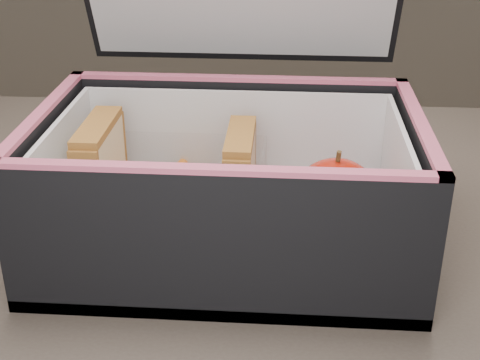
{
  "coord_description": "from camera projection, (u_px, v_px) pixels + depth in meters",
  "views": [
    {
      "loc": [
        0.08,
        -0.53,
        1.08
      ],
      "look_at": [
        0.04,
        0.01,
        0.81
      ],
      "focal_mm": 50.0,
      "sensor_mm": 36.0,
      "label": 1
    }
  ],
  "objects": [
    {
      "name": "lunch_bag",
      "position": [
        228.0,
        174.0,
        0.59
      ],
      "size": [
        0.33,
        0.31,
        0.32
      ],
      "color": "black",
      "rests_on": "kitchen_table"
    },
    {
      "name": "red_apple",
      "position": [
        336.0,
        197.0,
        0.59
      ],
      "size": [
        0.09,
        0.09,
        0.08
      ],
      "rotation": [
        0.0,
        0.0,
        0.23
      ],
      "color": "#990800",
      "rests_on": "paper_napkin"
    },
    {
      "name": "sandwich_left",
      "position": [
        102.0,
        174.0,
        0.61
      ],
      "size": [
        0.02,
        0.09,
        0.1
      ],
      "color": "#DABD89",
      "rests_on": "plastic_tub"
    },
    {
      "name": "paper_napkin",
      "position": [
        339.0,
        232.0,
        0.61
      ],
      "size": [
        0.1,
        0.1,
        0.01
      ],
      "primitive_type": "cube",
      "rotation": [
        0.0,
        0.0,
        -0.42
      ],
      "color": "white",
      "rests_on": "lunch_bag"
    },
    {
      "name": "sandwich_right",
      "position": [
        240.0,
        181.0,
        0.6
      ],
      "size": [
        0.02,
        0.08,
        0.09
      ],
      "color": "#DABD89",
      "rests_on": "plastic_tub"
    },
    {
      "name": "plastic_tub",
      "position": [
        171.0,
        193.0,
        0.61
      ],
      "size": [
        0.17,
        0.12,
        0.07
      ],
      "primitive_type": null,
      "color": "white",
      "rests_on": "lunch_bag"
    },
    {
      "name": "kitchen_table",
      "position": [
        197.0,
        324.0,
        0.66
      ],
      "size": [
        1.2,
        0.8,
        0.75
      ],
      "color": "brown",
      "rests_on": "ground"
    },
    {
      "name": "carrot_sticks",
      "position": [
        179.0,
        205.0,
        0.62
      ],
      "size": [
        0.05,
        0.15,
        0.03
      ],
      "color": "#EF5701",
      "rests_on": "plastic_tub"
    }
  ]
}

